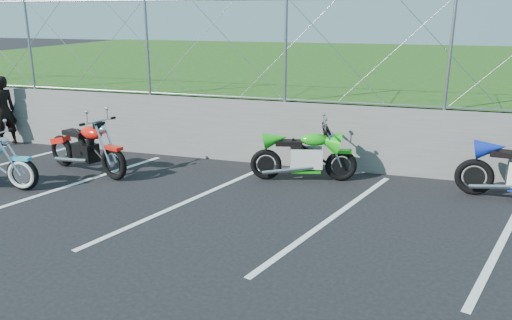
% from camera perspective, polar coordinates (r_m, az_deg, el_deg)
% --- Properties ---
extents(ground, '(90.00, 90.00, 0.00)m').
position_cam_1_polar(ground, '(7.59, -10.71, -7.19)').
color(ground, black).
rests_on(ground, ground).
extents(retaining_wall, '(30.00, 0.22, 1.30)m').
position_cam_1_polar(retaining_wall, '(10.45, -2.09, 3.44)').
color(retaining_wall, '#60605C').
rests_on(retaining_wall, ground).
extents(grass_field, '(30.00, 20.00, 1.30)m').
position_cam_1_polar(grass_field, '(20.04, 7.37, 9.62)').
color(grass_field, '#1D4512').
rests_on(grass_field, ground).
extents(chain_link_fence, '(28.00, 0.03, 2.00)m').
position_cam_1_polar(chain_link_fence, '(10.20, -2.19, 12.50)').
color(chain_link_fence, gray).
rests_on(chain_link_fence, retaining_wall).
extents(parking_lines, '(18.29, 4.31, 0.01)m').
position_cam_1_polar(parking_lines, '(8.02, 0.28, -5.54)').
color(parking_lines, silver).
rests_on(parking_lines, ground).
extents(naked_orange, '(2.13, 0.87, 1.09)m').
position_cam_1_polar(naked_orange, '(10.16, -18.72, 1.11)').
color(naked_orange, black).
rests_on(naked_orange, ground).
extents(sportbike_green, '(1.95, 0.72, 1.02)m').
position_cam_1_polar(sportbike_green, '(9.26, 5.62, 0.30)').
color(sportbike_green, black).
rests_on(sportbike_green, ground).
extents(person_standing, '(0.57, 0.69, 1.63)m').
position_cam_1_polar(person_standing, '(13.07, -26.94, 5.04)').
color(person_standing, black).
rests_on(person_standing, ground).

